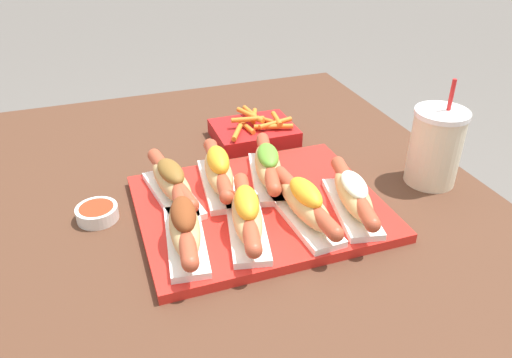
{
  "coord_description": "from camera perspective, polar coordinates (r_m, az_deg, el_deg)",
  "views": [
    {
      "loc": [
        -0.2,
        -0.82,
        1.21
      ],
      "look_at": [
        0.05,
        -0.09,
        0.75
      ],
      "focal_mm": 35.0,
      "sensor_mm": 36.0,
      "label": 1
    }
  ],
  "objects": [
    {
      "name": "hot_dog_6",
      "position": [
        0.96,
        1.36,
        1.56
      ],
      "size": [
        0.1,
        0.22,
        0.07
      ],
      "color": "white",
      "rests_on": "serving_tray"
    },
    {
      "name": "sauce_bowl",
      "position": [
        0.93,
        -17.71,
        -3.66
      ],
      "size": [
        0.07,
        0.07,
        0.02
      ],
      "color": "silver",
      "rests_on": "patio_table"
    },
    {
      "name": "hot_dog_2",
      "position": [
        0.85,
        5.63,
        -2.85
      ],
      "size": [
        0.07,
        0.22,
        0.07
      ],
      "color": "white",
      "rests_on": "serving_tray"
    },
    {
      "name": "hot_dog_4",
      "position": [
        0.92,
        -9.61,
        -0.32
      ],
      "size": [
        0.09,
        0.22,
        0.07
      ],
      "color": "white",
      "rests_on": "serving_tray"
    },
    {
      "name": "fries_basket",
      "position": [
        1.16,
        -0.22,
        5.43
      ],
      "size": [
        0.18,
        0.15,
        0.06
      ],
      "color": "#B21919",
      "rests_on": "patio_table"
    },
    {
      "name": "drink_cup",
      "position": [
        1.03,
        19.81,
        3.48
      ],
      "size": [
        0.1,
        0.1,
        0.21
      ],
      "color": "beige",
      "rests_on": "patio_table"
    },
    {
      "name": "hot_dog_1",
      "position": [
        0.82,
        -1.06,
        -4.07
      ],
      "size": [
        0.1,
        0.22,
        0.08
      ],
      "color": "white",
      "rests_on": "serving_tray"
    },
    {
      "name": "patio_table",
      "position": [
        1.21,
        -3.95,
        -14.9
      ],
      "size": [
        1.02,
        1.08,
        0.69
      ],
      "color": "#4C2D1E",
      "rests_on": "ground_plane"
    },
    {
      "name": "hot_dog_0",
      "position": [
        0.8,
        -8.18,
        -5.32
      ],
      "size": [
        0.08,
        0.22,
        0.08
      ],
      "color": "white",
      "rests_on": "serving_tray"
    },
    {
      "name": "hot_dog_5",
      "position": [
        0.94,
        -4.4,
        0.89
      ],
      "size": [
        0.08,
        0.22,
        0.08
      ],
      "color": "white",
      "rests_on": "serving_tray"
    },
    {
      "name": "hot_dog_3",
      "position": [
        0.89,
        11.02,
        -1.79
      ],
      "size": [
        0.1,
        0.22,
        0.07
      ],
      "color": "white",
      "rests_on": "serving_tray"
    },
    {
      "name": "serving_tray",
      "position": [
        0.91,
        0.42,
        -3.25
      ],
      "size": [
        0.43,
        0.35,
        0.02
      ],
      "color": "red",
      "rests_on": "patio_table"
    }
  ]
}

